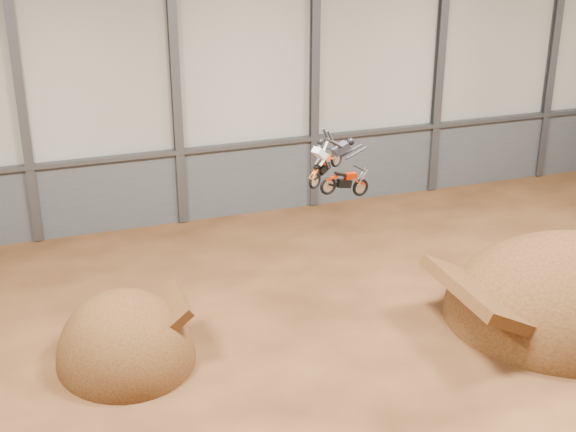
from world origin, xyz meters
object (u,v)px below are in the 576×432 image
object	(u,v)px
fmx_rider_b	(344,164)
takeoff_ramp	(127,358)
landing_ramp	(571,313)
fmx_rider_a	(328,154)

from	to	relation	value
fmx_rider_b	takeoff_ramp	bearing A→B (deg)	165.21
takeoff_ramp	fmx_rider_b	bearing A→B (deg)	-4.15
fmx_rider_b	landing_ramp	bearing A→B (deg)	-22.31
landing_ramp	fmx_rider_b	xyz separation A→B (m)	(-8.77, 1.81, 6.36)
landing_ramp	fmx_rider_b	bearing A→B (deg)	168.32
fmx_rider_a	fmx_rider_b	size ratio (longest dim) A/B	0.70
takeoff_ramp	landing_ramp	world-z (taller)	landing_ramp
takeoff_ramp	fmx_rider_b	size ratio (longest dim) A/B	2.08
takeoff_ramp	landing_ramp	size ratio (longest dim) A/B	0.55
takeoff_ramp	fmx_rider_a	bearing A→B (deg)	4.97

